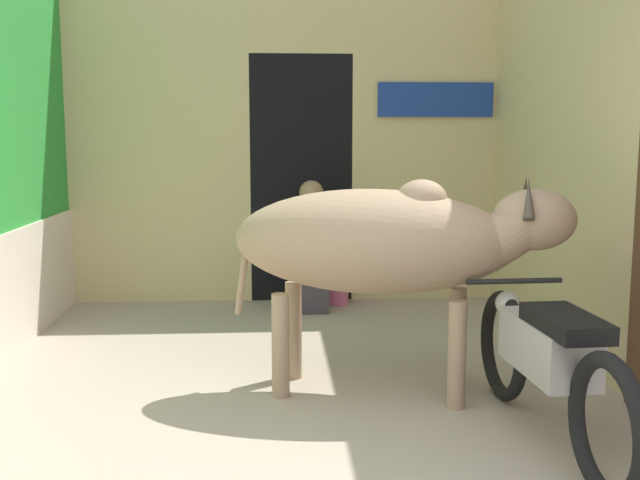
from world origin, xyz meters
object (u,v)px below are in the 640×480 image
at_px(motorcycle_near, 548,360).
at_px(cow, 387,242).
at_px(plastic_stool, 337,282).
at_px(shopkeeper_seated, 312,243).

bearing_deg(motorcycle_near, cow, 133.01).
distance_m(motorcycle_near, plastic_stool, 3.40).
distance_m(shopkeeper_seated, plastic_stool, 0.54).
relative_size(cow, shopkeeper_seated, 1.78).
distance_m(cow, shopkeeper_seated, 2.32).
xyz_separation_m(cow, shopkeeper_seated, (-0.35, 2.27, -0.33)).
distance_m(cow, plastic_stool, 2.61).
height_order(cow, shopkeeper_seated, cow).
xyz_separation_m(cow, motorcycle_near, (0.74, -0.80, -0.52)).
height_order(motorcycle_near, plastic_stool, motorcycle_near).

